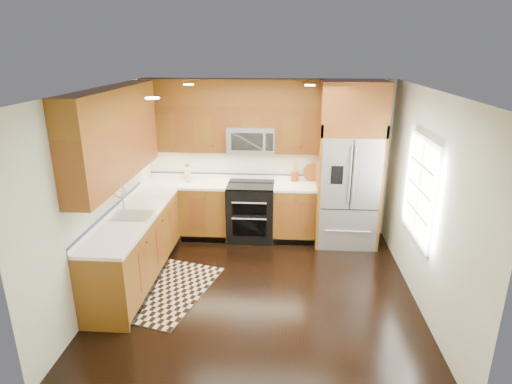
# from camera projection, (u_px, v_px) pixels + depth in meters

# --- Properties ---
(ground) EXTENTS (4.00, 4.00, 0.00)m
(ground) POSITION_uv_depth(u_px,v_px,m) (259.00, 290.00, 5.67)
(ground) COLOR black
(ground) RESTS_ON ground
(wall_back) EXTENTS (4.00, 0.02, 2.60)m
(wall_back) POSITION_uv_depth(u_px,v_px,m) (267.00, 158.00, 7.14)
(wall_back) COLOR silver
(wall_back) RESTS_ON ground
(wall_left) EXTENTS (0.02, 4.00, 2.60)m
(wall_left) POSITION_uv_depth(u_px,v_px,m) (102.00, 194.00, 5.39)
(wall_left) COLOR silver
(wall_left) RESTS_ON ground
(wall_right) EXTENTS (0.02, 4.00, 2.60)m
(wall_right) POSITION_uv_depth(u_px,v_px,m) (426.00, 202.00, 5.12)
(wall_right) COLOR silver
(wall_right) RESTS_ON ground
(window) EXTENTS (0.04, 1.10, 1.30)m
(window) POSITION_uv_depth(u_px,v_px,m) (420.00, 189.00, 5.28)
(window) COLOR white
(window) RESTS_ON ground
(base_cabinets) EXTENTS (2.85, 3.00, 0.90)m
(base_cabinets) POSITION_uv_depth(u_px,v_px,m) (182.00, 229.00, 6.46)
(base_cabinets) COLOR brown
(base_cabinets) RESTS_ON ground
(countertop) EXTENTS (2.86, 3.01, 0.04)m
(countertop) POSITION_uv_depth(u_px,v_px,m) (191.00, 198.00, 6.41)
(countertop) COLOR white
(countertop) RESTS_ON base_cabinets
(upper_cabinets) EXTENTS (2.85, 3.00, 1.15)m
(upper_cabinets) POSITION_uv_depth(u_px,v_px,m) (185.00, 123.00, 6.12)
(upper_cabinets) COLOR brown
(upper_cabinets) RESTS_ON ground
(range) EXTENTS (0.76, 0.67, 0.95)m
(range) POSITION_uv_depth(u_px,v_px,m) (251.00, 211.00, 7.11)
(range) COLOR black
(range) RESTS_ON ground
(microwave) EXTENTS (0.76, 0.40, 0.42)m
(microwave) POSITION_uv_depth(u_px,v_px,m) (251.00, 139.00, 6.85)
(microwave) COLOR #B2B2B7
(microwave) RESTS_ON ground
(refrigerator) EXTENTS (0.98, 0.75, 2.60)m
(refrigerator) POSITION_uv_depth(u_px,v_px,m) (349.00, 165.00, 6.70)
(refrigerator) COLOR #B2B2B7
(refrigerator) RESTS_ON ground
(sink_faucet) EXTENTS (0.54, 0.44, 0.37)m
(sink_faucet) POSITION_uv_depth(u_px,v_px,m) (131.00, 211.00, 5.68)
(sink_faucet) COLOR #B2B2B7
(sink_faucet) RESTS_ON countertop
(rug) EXTENTS (1.30, 1.74, 0.01)m
(rug) POSITION_uv_depth(u_px,v_px,m) (169.00, 290.00, 5.66)
(rug) COLOR black
(rug) RESTS_ON ground
(knife_block) EXTENTS (0.14, 0.17, 0.29)m
(knife_block) POSITION_uv_depth(u_px,v_px,m) (188.00, 174.00, 7.12)
(knife_block) COLOR tan
(knife_block) RESTS_ON countertop
(utensil_crock) EXTENTS (0.16, 0.16, 0.34)m
(utensil_crock) POSITION_uv_depth(u_px,v_px,m) (295.00, 174.00, 7.11)
(utensil_crock) COLOR #933412
(utensil_crock) RESTS_ON countertop
(cutting_board) EXTENTS (0.31, 0.31, 0.02)m
(cutting_board) POSITION_uv_depth(u_px,v_px,m) (312.00, 180.00, 7.15)
(cutting_board) COLOR brown
(cutting_board) RESTS_ON countertop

